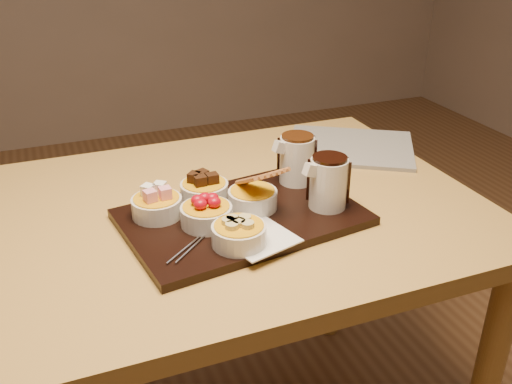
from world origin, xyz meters
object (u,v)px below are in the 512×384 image
object	(u,v)px
serving_board	(242,217)
bowl_strawberries	(206,216)
dining_table	(199,250)
newspaper	(350,147)
pitcher_dark_chocolate	(328,183)
pitcher_milk_chocolate	(297,160)

from	to	relation	value
serving_board	bowl_strawberries	size ratio (longest dim) A/B	4.60
dining_table	serving_board	xyz separation A→B (m)	(0.07, -0.08, 0.11)
dining_table	bowl_strawberries	world-z (taller)	bowl_strawberries
newspaper	serving_board	bearing A→B (deg)	-115.28
dining_table	newspaper	distance (m)	0.51
serving_board	bowl_strawberries	distance (m)	0.08
pitcher_dark_chocolate	bowl_strawberries	bearing A→B (deg)	167.35
pitcher_milk_chocolate	newspaper	xyz separation A→B (m)	(0.23, 0.16, -0.07)
serving_board	newspaper	distance (m)	0.47
dining_table	bowl_strawberries	size ratio (longest dim) A/B	12.00
dining_table	pitcher_milk_chocolate	bearing A→B (deg)	3.93
bowl_strawberries	pitcher_milk_chocolate	bearing A→B (deg)	24.51
dining_table	pitcher_dark_chocolate	xyz separation A→B (m)	(0.24, -0.11, 0.17)
serving_board	pitcher_dark_chocolate	bearing A→B (deg)	-19.98
serving_board	pitcher_dark_chocolate	distance (m)	0.19
bowl_strawberries	newspaper	bearing A→B (deg)	30.01
bowl_strawberries	pitcher_dark_chocolate	size ratio (longest dim) A/B	0.96
dining_table	serving_board	distance (m)	0.15
pitcher_milk_chocolate	newspaper	size ratio (longest dim) A/B	0.33
serving_board	pitcher_dark_chocolate	size ratio (longest dim) A/B	4.41
newspaper	pitcher_milk_chocolate	bearing A→B (deg)	-113.20
bowl_strawberries	dining_table	bearing A→B (deg)	86.40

